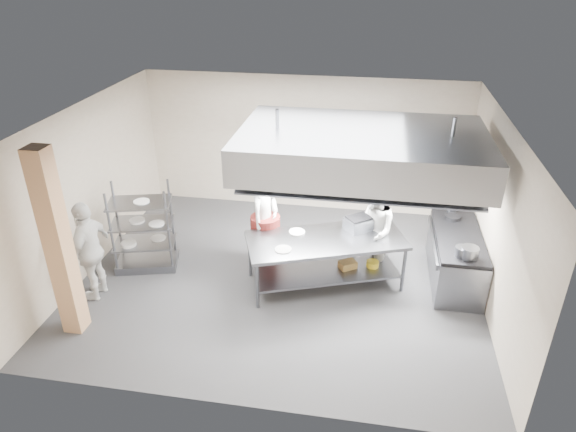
% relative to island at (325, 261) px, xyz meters
% --- Properties ---
extents(floor, '(7.00, 7.00, 0.00)m').
position_rel_island_xyz_m(floor, '(-0.81, 0.04, -0.46)').
color(floor, '#343437').
rests_on(floor, ground).
extents(ceiling, '(7.00, 7.00, 0.00)m').
position_rel_island_xyz_m(ceiling, '(-0.81, 0.04, 2.54)').
color(ceiling, silver).
rests_on(ceiling, wall_back).
extents(wall_back, '(7.00, 0.00, 7.00)m').
position_rel_island_xyz_m(wall_back, '(-0.81, 3.04, 1.04)').
color(wall_back, '#B6A590').
rests_on(wall_back, ground).
extents(wall_left, '(0.00, 6.00, 6.00)m').
position_rel_island_xyz_m(wall_left, '(-4.31, 0.04, 1.04)').
color(wall_left, '#B6A590').
rests_on(wall_left, ground).
extents(wall_right, '(0.00, 6.00, 6.00)m').
position_rel_island_xyz_m(wall_right, '(2.69, 0.04, 1.04)').
color(wall_right, '#B6A590').
rests_on(wall_right, ground).
extents(column, '(0.30, 0.30, 3.00)m').
position_rel_island_xyz_m(column, '(-3.71, -1.86, 1.04)').
color(column, tan).
rests_on(column, floor).
extents(exhaust_hood, '(4.00, 2.50, 0.60)m').
position_rel_island_xyz_m(exhaust_hood, '(0.49, 0.44, 1.94)').
color(exhaust_hood, gray).
rests_on(exhaust_hood, ceiling).
extents(hood_strip_a, '(1.60, 0.12, 0.04)m').
position_rel_island_xyz_m(hood_strip_a, '(-0.41, 0.44, 1.62)').
color(hood_strip_a, white).
rests_on(hood_strip_a, exhaust_hood).
extents(hood_strip_b, '(1.60, 0.12, 0.04)m').
position_rel_island_xyz_m(hood_strip_b, '(1.39, 0.44, 1.62)').
color(hood_strip_b, white).
rests_on(hood_strip_b, exhaust_hood).
extents(wall_shelf, '(1.50, 0.28, 0.04)m').
position_rel_island_xyz_m(wall_shelf, '(0.99, 2.88, 1.04)').
color(wall_shelf, gray).
rests_on(wall_shelf, wall_back).
extents(island, '(2.91, 1.99, 0.91)m').
position_rel_island_xyz_m(island, '(0.00, 0.00, 0.00)').
color(island, gray).
rests_on(island, floor).
extents(island_worktop, '(2.91, 1.99, 0.06)m').
position_rel_island_xyz_m(island_worktop, '(0.00, 0.00, 0.42)').
color(island_worktop, gray).
rests_on(island_worktop, island).
extents(island_undershelf, '(2.67, 1.81, 0.04)m').
position_rel_island_xyz_m(island_undershelf, '(-0.00, 0.00, -0.16)').
color(island_undershelf, slate).
rests_on(island_undershelf, island).
extents(pass_rack, '(1.22, 0.90, 1.64)m').
position_rel_island_xyz_m(pass_rack, '(-3.34, 0.01, 0.36)').
color(pass_rack, gray).
rests_on(pass_rack, floor).
extents(cooking_range, '(0.80, 2.00, 0.84)m').
position_rel_island_xyz_m(cooking_range, '(2.27, 0.54, -0.04)').
color(cooking_range, slate).
rests_on(cooking_range, floor).
extents(range_top, '(0.78, 1.96, 0.06)m').
position_rel_island_xyz_m(range_top, '(2.27, 0.54, 0.41)').
color(range_top, black).
rests_on(range_top, cooking_range).
extents(chef_head, '(0.66, 0.81, 1.92)m').
position_rel_island_xyz_m(chef_head, '(-1.16, 0.40, 0.50)').
color(chef_head, silver).
rests_on(chef_head, floor).
extents(chef_line, '(0.83, 0.98, 1.79)m').
position_rel_island_xyz_m(chef_line, '(0.79, 0.47, 0.44)').
color(chef_line, silver).
rests_on(chef_line, floor).
extents(chef_plating, '(0.47, 1.05, 1.76)m').
position_rel_island_xyz_m(chef_plating, '(-3.81, -0.99, 0.42)').
color(chef_plating, silver).
rests_on(chef_plating, floor).
extents(griddle, '(0.56, 0.55, 0.22)m').
position_rel_island_xyz_m(griddle, '(0.53, 0.43, 0.56)').
color(griddle, slate).
rests_on(griddle, island_worktop).
extents(wicker_basket, '(0.35, 0.33, 0.13)m').
position_rel_island_xyz_m(wicker_basket, '(0.39, 0.07, -0.07)').
color(wicker_basket, olive).
rests_on(wicker_basket, island_undershelf).
extents(stockpot, '(0.28, 0.28, 0.19)m').
position_rel_island_xyz_m(stockpot, '(2.32, -0.21, 0.54)').
color(stockpot, gray).
rests_on(stockpot, range_top).
extents(plate_stack, '(0.28, 0.28, 0.05)m').
position_rel_island_xyz_m(plate_stack, '(-3.34, 0.01, 0.07)').
color(plate_stack, white).
rests_on(plate_stack, pass_rack).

